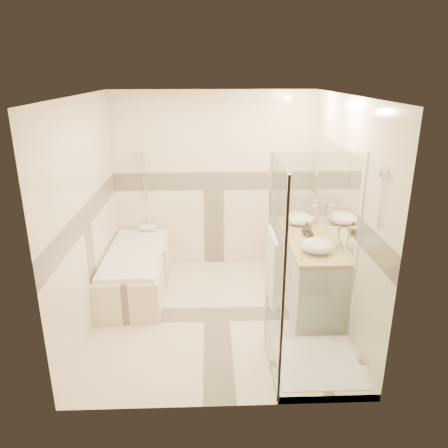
{
  "coord_description": "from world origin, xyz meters",
  "views": [
    {
      "loc": [
        -0.08,
        -4.53,
        2.74
      ],
      "look_at": [
        0.1,
        0.25,
        1.05
      ],
      "focal_mm": 35.0,
      "sensor_mm": 36.0,
      "label": 1
    }
  ],
  "objects_px": {
    "bathtub": "(136,269)",
    "amenity_bottle_b": "(307,229)",
    "vessel_sink_near": "(300,219)",
    "amenity_bottle_a": "(310,234)",
    "vanity": "(307,269)",
    "vessel_sink_far": "(317,246)",
    "shower_enclosure": "(306,320)"
  },
  "relations": [
    {
      "from": "bathtub",
      "to": "vessel_sink_far",
      "type": "bearing_deg",
      "value": -20.38
    },
    {
      "from": "vessel_sink_far",
      "to": "vanity",
      "type": "bearing_deg",
      "value": 87.41
    },
    {
      "from": "vessel_sink_near",
      "to": "amenity_bottle_a",
      "type": "distance_m",
      "value": 0.58
    },
    {
      "from": "bathtub",
      "to": "vessel_sink_near",
      "type": "bearing_deg",
      "value": 3.5
    },
    {
      "from": "bathtub",
      "to": "amenity_bottle_b",
      "type": "height_order",
      "value": "amenity_bottle_b"
    },
    {
      "from": "amenity_bottle_a",
      "to": "amenity_bottle_b",
      "type": "xyz_separation_m",
      "value": [
        0.0,
        0.17,
        0.0
      ]
    },
    {
      "from": "vanity",
      "to": "amenity_bottle_b",
      "type": "distance_m",
      "value": 0.51
    },
    {
      "from": "vessel_sink_near",
      "to": "amenity_bottle_b",
      "type": "distance_m",
      "value": 0.41
    },
    {
      "from": "amenity_bottle_a",
      "to": "amenity_bottle_b",
      "type": "height_order",
      "value": "amenity_bottle_b"
    },
    {
      "from": "shower_enclosure",
      "to": "amenity_bottle_b",
      "type": "relative_size",
      "value": 12.67
    },
    {
      "from": "vessel_sink_near",
      "to": "amenity_bottle_a",
      "type": "height_order",
      "value": "amenity_bottle_a"
    },
    {
      "from": "shower_enclosure",
      "to": "vessel_sink_near",
      "type": "xyz_separation_m",
      "value": [
        0.27,
        1.75,
        0.42
      ]
    },
    {
      "from": "vanity",
      "to": "bathtub",
      "type": "bearing_deg",
      "value": 170.75
    },
    {
      "from": "vessel_sink_far",
      "to": "vessel_sink_near",
      "type": "bearing_deg",
      "value": 90.0
    },
    {
      "from": "vanity",
      "to": "amenity_bottle_a",
      "type": "xyz_separation_m",
      "value": [
        -0.02,
        -0.1,
        0.5
      ]
    },
    {
      "from": "shower_enclosure",
      "to": "vessel_sink_near",
      "type": "height_order",
      "value": "shower_enclosure"
    },
    {
      "from": "shower_enclosure",
      "to": "amenity_bottle_a",
      "type": "relative_size",
      "value": 13.5
    },
    {
      "from": "vessel_sink_far",
      "to": "amenity_bottle_b",
      "type": "xyz_separation_m",
      "value": [
        0.0,
        0.51,
        0.01
      ]
    },
    {
      "from": "vanity",
      "to": "shower_enclosure",
      "type": "xyz_separation_m",
      "value": [
        -0.29,
        -1.27,
        0.08
      ]
    },
    {
      "from": "vessel_sink_near",
      "to": "bathtub",
      "type": "bearing_deg",
      "value": -176.5
    },
    {
      "from": "amenity_bottle_a",
      "to": "vessel_sink_near",
      "type": "bearing_deg",
      "value": 90.0
    },
    {
      "from": "vessel_sink_near",
      "to": "vanity",
      "type": "bearing_deg",
      "value": -87.62
    },
    {
      "from": "vessel_sink_far",
      "to": "amenity_bottle_a",
      "type": "xyz_separation_m",
      "value": [
        0.0,
        0.34,
        0.0
      ]
    },
    {
      "from": "shower_enclosure",
      "to": "vessel_sink_far",
      "type": "distance_m",
      "value": 0.97
    },
    {
      "from": "amenity_bottle_a",
      "to": "amenity_bottle_b",
      "type": "distance_m",
      "value": 0.17
    },
    {
      "from": "shower_enclosure",
      "to": "amenity_bottle_a",
      "type": "height_order",
      "value": "shower_enclosure"
    },
    {
      "from": "amenity_bottle_b",
      "to": "amenity_bottle_a",
      "type": "bearing_deg",
      "value": -90.0
    },
    {
      "from": "vessel_sink_near",
      "to": "amenity_bottle_b",
      "type": "bearing_deg",
      "value": -90.0
    },
    {
      "from": "bathtub",
      "to": "amenity_bottle_a",
      "type": "distance_m",
      "value": 2.26
    },
    {
      "from": "amenity_bottle_a",
      "to": "amenity_bottle_b",
      "type": "relative_size",
      "value": 0.94
    },
    {
      "from": "shower_enclosure",
      "to": "bathtub",
      "type": "bearing_deg",
      "value": 138.9
    },
    {
      "from": "amenity_bottle_b",
      "to": "vessel_sink_far",
      "type": "bearing_deg",
      "value": -90.0
    }
  ]
}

